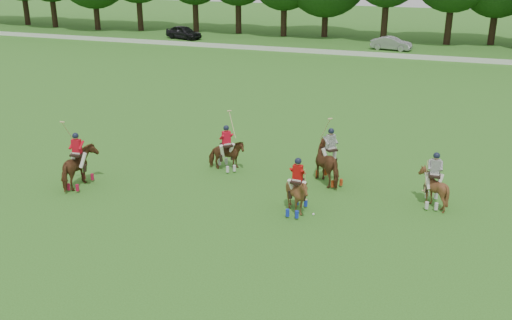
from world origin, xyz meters
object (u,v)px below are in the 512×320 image
(car_mid, at_px, (391,43))
(polo_red_a, at_px, (79,167))
(polo_ball, at_px, (313,214))
(polo_red_c, at_px, (297,194))
(polo_stripe_b, at_px, (433,187))
(car_left, at_px, (184,32))
(polo_stripe_a, at_px, (330,163))
(polo_red_b, at_px, (227,154))

(car_mid, distance_m, polo_red_a, 41.09)
(polo_ball, bearing_deg, polo_red_a, -176.82)
(car_mid, height_order, polo_red_c, polo_red_c)
(polo_stripe_b, bearing_deg, car_mid, 99.22)
(car_left, height_order, polo_red_c, polo_red_c)
(polo_stripe_a, xyz_separation_m, polo_ball, (0.16, -3.39, -0.86))
(polo_stripe_a, bearing_deg, polo_ball, -87.26)
(polo_stripe_a, xyz_separation_m, polo_stripe_b, (4.33, -0.97, -0.12))
(car_left, xyz_separation_m, polo_red_a, (14.96, -40.28, 0.13))
(polo_red_c, height_order, polo_stripe_a, polo_stripe_a)
(car_mid, distance_m, polo_stripe_b, 37.79)
(polo_stripe_a, bearing_deg, polo_red_b, -179.65)
(car_left, distance_m, polo_red_a, 42.97)
(car_left, distance_m, car_mid, 23.10)
(car_left, bearing_deg, polo_stripe_a, -129.65)
(car_mid, bearing_deg, polo_stripe_b, -162.36)
(car_left, distance_m, polo_ball, 46.94)
(polo_red_c, xyz_separation_m, polo_stripe_b, (4.82, 2.43, -0.01))
(polo_red_a, bearing_deg, polo_red_b, 37.49)
(polo_red_c, bearing_deg, car_mid, 91.79)
(polo_red_a, bearing_deg, car_mid, 78.58)
(car_mid, bearing_deg, polo_red_c, -169.79)
(polo_red_a, distance_m, polo_stripe_a, 10.63)
(polo_stripe_a, bearing_deg, polo_red_a, -158.18)
(polo_red_b, bearing_deg, polo_ball, -34.38)
(polo_red_c, bearing_deg, polo_stripe_b, 26.79)
(car_left, relative_size, polo_red_b, 1.64)
(polo_stripe_b, height_order, polo_ball, polo_stripe_b)
(polo_red_b, bearing_deg, polo_red_c, -38.39)
(car_mid, bearing_deg, polo_red_b, -176.33)
(car_left, relative_size, polo_stripe_a, 1.45)
(car_left, bearing_deg, polo_red_b, -135.09)
(car_mid, bearing_deg, polo_red_a, 177.00)
(polo_stripe_a, distance_m, polo_ball, 3.50)
(car_left, height_order, polo_red_a, polo_red_a)
(car_left, height_order, polo_stripe_a, polo_stripe_a)
(polo_red_b, relative_size, polo_ball, 29.49)
(car_mid, xyz_separation_m, polo_red_b, (-3.02, -36.36, 0.08))
(polo_stripe_b, xyz_separation_m, polo_ball, (-4.16, -2.42, -0.74))
(polo_red_b, distance_m, polo_red_c, 5.44)
(polo_red_c, distance_m, polo_ball, 1.00)
(polo_red_a, relative_size, polo_red_b, 1.10)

